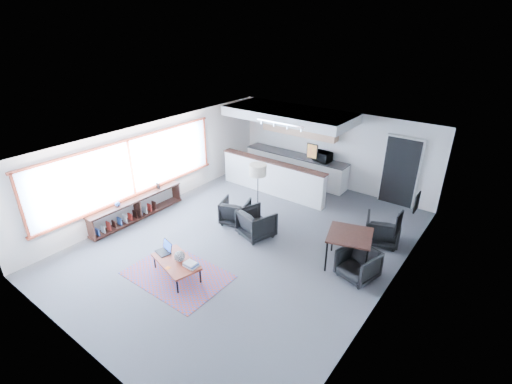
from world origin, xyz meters
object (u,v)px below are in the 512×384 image
Objects in this scene: dining_chair_far at (382,231)px; book_stack at (191,264)px; armchair_right at (256,222)px; floor_lamp at (258,172)px; coffee_table at (176,262)px; ceramic_pot at (179,256)px; armchair_left at (235,210)px; dining_table at (350,237)px; laptop at (165,249)px; microwave at (322,155)px; dining_chair_near at (358,265)px.

book_stack is at bearing 36.19° from dining_chair_far.
armchair_right is 1.19× the size of dining_chair_far.
armchair_right is 0.50× the size of floor_lamp.
coffee_table is 5.60× the size of ceramic_pot.
ceramic_pot is 2.64m from armchair_left.
dining_table is at bearing 46.78° from book_stack.
laptop is 0.59× the size of dining_chair_far.
floor_lamp reaches higher than book_stack.
microwave is (0.26, 6.26, 0.76)m from coffee_table.
microwave reaches higher than ceramic_pot.
armchair_right reaches higher than armchair_left.
coffee_table is 2.68m from armchair_left.
dining_table is at bearing -9.24° from floor_lamp.
microwave is at bearing 126.24° from dining_table.
dining_chair_near is at bearing -45.40° from microwave.
microwave is (-0.15, 6.19, 0.69)m from book_stack.
coffee_table is 2.02× the size of dining_chair_near.
floor_lamp reaches higher than armchair_left.
floor_lamp is (0.39, 0.54, 1.07)m from armchair_left.
laptop is 3.25m from floor_lamp.
microwave is at bearing -121.62° from armchair_left.
microwave reaches higher than book_stack.
armchair_right is at bearing -165.33° from dining_chair_near.
dining_chair_near is 4.97m from microwave.
dining_table reaches higher than dining_chair_far.
armchair_left reaches higher than dining_chair_near.
floor_lamp is at bearing -37.68° from armchair_right.
microwave is (0.19, 6.20, 0.61)m from ceramic_pot.
book_stack is 2.34m from armchair_right.
floor_lamp is at bearing 106.55° from coffee_table.
microwave is (-2.91, 2.17, 0.77)m from dining_chair_far.
armchair_right is 2.84m from dining_chair_near.
dining_chair_far is (2.75, 1.68, -0.07)m from armchair_right.
ceramic_pot is at bearing -86.77° from floor_lamp.
armchair_right is (0.92, -0.22, 0.04)m from armchair_left.
ceramic_pot is 0.28× the size of armchair_right.
coffee_table is at bearing -170.21° from book_stack.
armchair_left is 1.08× the size of dining_chair_far.
laptop is 1.34× the size of book_stack.
armchair_right is (0.42, 2.41, 0.05)m from coffee_table.
microwave is at bearing 91.38° from book_stack.
dining_chair_far is (3.11, 4.03, -0.16)m from ceramic_pot.
armchair_right is at bearing -173.41° from dining_table.
armchair_left is 1.33× the size of microwave.
armchair_left is 3.39m from dining_table.
dining_chair_near is at bearing 38.97° from book_stack.
book_stack reaches higher than coffee_table.
laptop is at bearing 175.40° from ceramic_pot.
floor_lamp is at bearing -178.05° from dining_chair_near.
ceramic_pot is 0.42× the size of microwave.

